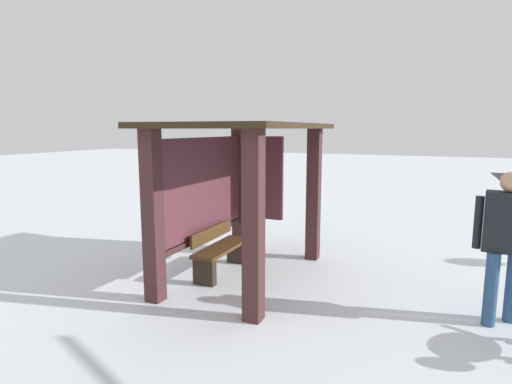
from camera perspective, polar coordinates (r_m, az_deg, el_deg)
name	(u,v)px	position (r m, az deg, el deg)	size (l,w,h in m)	color
ground_plane	(245,276)	(6.22, -1.54, -11.59)	(60.00, 60.00, 0.00)	silver
bus_shelter	(236,170)	(6.02, -2.79, 3.07)	(2.96, 1.86, 2.24)	#412323
bench_left_inside	(220,251)	(6.29, -4.95, -8.22)	(1.23, 0.37, 0.70)	#493017
person_walking	(507,236)	(5.26, 31.41, -5.17)	(0.36, 0.66, 1.71)	black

